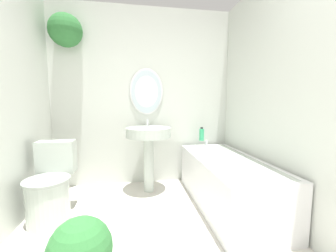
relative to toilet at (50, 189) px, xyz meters
name	(u,v)px	position (x,y,z in m)	size (l,w,h in m)	color
wall_back	(134,89)	(0.81, 0.82, 1.01)	(2.52, 0.39, 2.40)	silver
wall_right	(291,94)	(2.17, -0.42, 0.90)	(0.06, 2.58, 2.40)	silver
toilet	(50,189)	(0.00, 0.00, 0.00)	(0.40, 0.55, 0.73)	#B2BCB2
pedestal_sink	(148,140)	(0.98, 0.50, 0.36)	(0.56, 0.56, 0.92)	#B2BCB2
bathtub	(226,180)	(1.80, 0.00, -0.03)	(0.65, 1.53, 0.60)	silver
shampoo_bottle	(202,134)	(1.73, 0.67, 0.39)	(0.07, 0.07, 0.19)	#38B275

